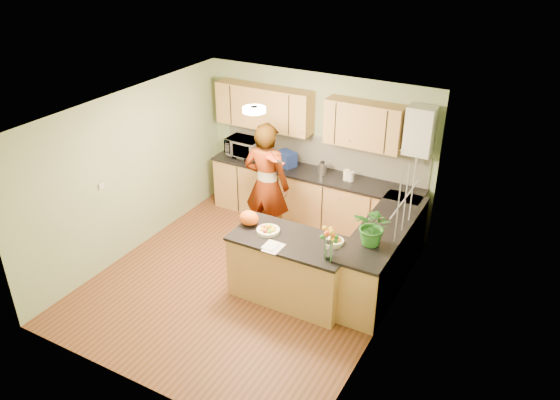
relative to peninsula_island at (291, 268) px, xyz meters
The scene contains 28 objects.
floor 0.85m from the peninsula_island, behind, with size 4.50×4.50×0.00m, color #563018.
ceiling 2.16m from the peninsula_island, behind, with size 4.00×4.50×0.02m, color silver.
wall_back 2.50m from the peninsula_island, 107.63° to the left, with size 4.00×0.02×2.50m, color gray.
wall_front 2.48m from the peninsula_island, 107.81° to the right, with size 4.00×0.02×2.50m, color gray.
wall_left 2.83m from the peninsula_island, behind, with size 0.02×4.50×2.50m, color gray.
wall_right 1.51m from the peninsula_island, ahead, with size 0.02×4.50×2.50m, color gray.
back_counter 2.06m from the peninsula_island, 107.51° to the left, with size 3.64×0.62×0.94m.
right_counter 1.31m from the peninsula_island, 41.32° to the left, with size 0.62×2.24×0.94m.
splashback 2.45m from the peninsula_island, 105.40° to the left, with size 3.60×0.02×0.52m, color silver.
upper_cabinets 2.67m from the peninsula_island, 113.15° to the left, with size 3.20×0.34×0.70m.
boiler 2.73m from the peninsula_island, 64.98° to the left, with size 0.40×0.30×0.86m.
window_right 1.79m from the peninsula_island, 25.67° to the left, with size 0.01×1.30×1.05m.
light_switch 2.89m from the peninsula_island, 167.73° to the right, with size 0.02×0.09×0.09m, color silver.
ceiling_lamp 2.15m from the peninsula_island, 156.53° to the left, with size 0.30×0.30×0.07m.
peninsula_island is the anchor object (origin of this frame).
fruit_dish 0.61m from the peninsula_island, behind, with size 0.31×0.31×0.11m.
orange_bowl 0.77m from the peninsula_island, 15.26° to the left, with size 0.23×0.23×0.13m.
flower_vase 1.01m from the peninsula_island, 16.70° to the right, with size 0.27×0.27×0.50m.
orange_bag 0.88m from the peninsula_island, behind, with size 0.27×0.23×0.21m, color #ED5B13.
papers 0.56m from the peninsula_island, 108.43° to the right, with size 0.21×0.28×0.01m, color white.
violinist 1.53m from the peninsula_island, 133.04° to the left, with size 0.73×0.48×2.01m, color #DFB088.
violin 1.62m from the peninsula_island, 133.24° to the left, with size 0.56×0.22×0.11m, color #561305, non-canonical shape.
microwave 2.88m from the peninsula_island, 134.70° to the left, with size 0.59×0.40×0.33m, color silver.
blue_box 2.37m from the peninsula_island, 119.98° to the left, with size 0.31×0.23×0.25m, color #213997.
kettle 2.10m from the peninsula_island, 103.54° to the left, with size 0.15×0.15×0.27m.
jar_cream 2.03m from the peninsula_island, 91.24° to the left, with size 0.11×0.11×0.17m, color #F7EEC6.
jar_white 2.04m from the peninsula_island, 89.24° to the left, with size 0.10×0.10×0.16m, color silver.
potted_plant 1.28m from the peninsula_island, 19.19° to the left, with size 0.48×0.41×0.53m, color #2B7326.
Camera 1 is at (3.51, -5.40, 4.65)m, focal length 35.00 mm.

